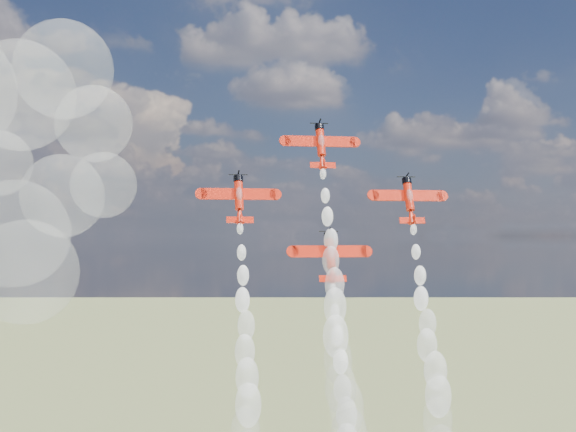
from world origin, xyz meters
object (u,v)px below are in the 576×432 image
at_px(plane_lead, 321,145).
at_px(plane_right, 409,199).
at_px(plane_left, 239,198).
at_px(plane_slot, 331,255).

relative_size(plane_lead, plane_right, 1.00).
height_order(plane_lead, plane_right, plane_lead).
xyz_separation_m(plane_left, plane_right, (27.43, 0.00, 0.00)).
distance_m(plane_left, plane_slot, 16.74).
distance_m(plane_lead, plane_slot, 19.20).
xyz_separation_m(plane_left, plane_slot, (13.71, -3.58, -8.91)).
bearing_deg(plane_left, plane_lead, 14.62).
bearing_deg(plane_lead, plane_left, -165.38).
bearing_deg(plane_slot, plane_lead, 90.00).
xyz_separation_m(plane_lead, plane_left, (-13.71, -3.58, -8.91)).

